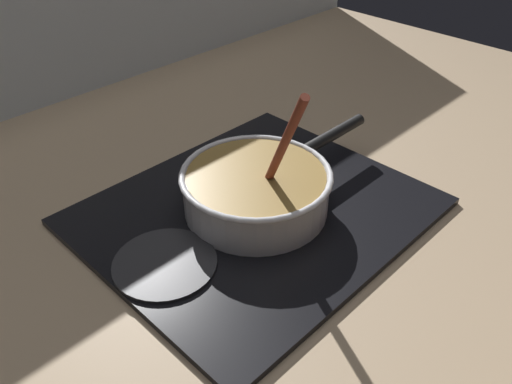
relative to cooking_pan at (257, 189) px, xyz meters
The scene contains 5 objects.
ground 0.17m from the cooking_pan, 131.25° to the right, with size 2.40×1.60×0.04m, color #9E8466.
hob_plate 0.05m from the cooking_pan, behind, with size 0.56×0.48×0.01m, color black.
burner_ring 0.04m from the cooking_pan, behind, with size 0.19×0.19×0.01m, color #592D0C.
spare_burner 0.20m from the cooking_pan, behind, with size 0.16×0.16×0.01m, color #262628.
cooking_pan is the anchor object (origin of this frame).
Camera 1 is at (-0.41, -0.39, 0.57)m, focal length 36.58 mm.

